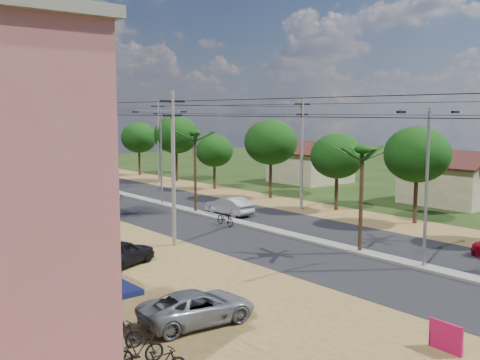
# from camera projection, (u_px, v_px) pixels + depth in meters

# --- Properties ---
(ground) EXTENTS (160.00, 160.00, 0.00)m
(ground) POSITION_uv_depth(u_px,v_px,m) (423.00, 269.00, 27.96)
(ground) COLOR black
(ground) RESTS_ON ground
(road) EXTENTS (12.00, 110.00, 0.04)m
(road) POSITION_uv_depth(u_px,v_px,m) (236.00, 223.00, 39.53)
(road) COLOR black
(road) RESTS_ON ground
(median) EXTENTS (1.00, 90.00, 0.18)m
(median) POSITION_uv_depth(u_px,v_px,m) (211.00, 216.00, 41.83)
(median) COLOR #605E56
(median) RESTS_ON ground
(dirt_lot_west) EXTENTS (18.00, 46.00, 0.04)m
(dirt_lot_west) POSITION_uv_depth(u_px,v_px,m) (69.00, 289.00, 24.76)
(dirt_lot_west) COLOR brown
(dirt_lot_west) RESTS_ON ground
(dirt_shoulder_east) EXTENTS (5.00, 90.00, 0.03)m
(dirt_shoulder_east) POSITION_uv_depth(u_px,v_px,m) (319.00, 210.00, 44.84)
(dirt_shoulder_east) COLOR brown
(dirt_shoulder_east) RESTS_ON ground
(house_east_near) EXTENTS (7.60, 7.50, 4.60)m
(house_east_near) POSITION_uv_depth(u_px,v_px,m) (455.00, 176.00, 47.88)
(house_east_near) COLOR gray
(house_east_near) RESTS_ON ground
(house_east_far) EXTENTS (7.60, 7.50, 4.60)m
(house_east_far) POSITION_uv_depth(u_px,v_px,m) (310.00, 161.00, 62.39)
(house_east_far) COLOR gray
(house_east_far) RESTS_ON ground
(tree_east_c) EXTENTS (4.60, 4.60, 6.83)m
(tree_east_c) POSITION_uv_depth(u_px,v_px,m) (417.00, 155.00, 38.83)
(tree_east_c) COLOR black
(tree_east_c) RESTS_ON ground
(tree_east_d) EXTENTS (4.20, 4.20, 6.13)m
(tree_east_d) POSITION_uv_depth(u_px,v_px,m) (337.00, 156.00, 44.11)
(tree_east_d) COLOR black
(tree_east_d) RESTS_ON ground
(tree_east_e) EXTENTS (4.80, 4.80, 7.14)m
(tree_east_e) POSITION_uv_depth(u_px,v_px,m) (271.00, 142.00, 50.31)
(tree_east_e) COLOR black
(tree_east_e) RESTS_ON ground
(tree_east_f) EXTENTS (3.80, 3.80, 5.52)m
(tree_east_f) POSITION_uv_depth(u_px,v_px,m) (214.00, 151.00, 56.38)
(tree_east_f) COLOR black
(tree_east_f) RESTS_ON ground
(tree_east_g) EXTENTS (5.00, 5.00, 7.38)m
(tree_east_g) POSITION_uv_depth(u_px,v_px,m) (176.00, 135.00, 62.76)
(tree_east_g) COLOR black
(tree_east_g) RESTS_ON ground
(tree_east_h) EXTENTS (4.40, 4.40, 6.52)m
(tree_east_h) POSITION_uv_depth(u_px,v_px,m) (139.00, 138.00, 68.82)
(tree_east_h) COLOR black
(tree_east_h) RESTS_ON ground
(palm_median_near) EXTENTS (2.00, 2.00, 6.15)m
(palm_median_near) POSITION_uv_depth(u_px,v_px,m) (362.00, 154.00, 30.37)
(palm_median_near) COLOR black
(palm_median_near) RESTS_ON ground
(palm_median_mid) EXTENTS (2.00, 2.00, 6.55)m
(palm_median_mid) POSITION_uv_depth(u_px,v_px,m) (195.00, 137.00, 42.67)
(palm_median_mid) COLOR black
(palm_median_mid) RESTS_ON ground
(palm_median_far) EXTENTS (2.00, 2.00, 5.85)m
(palm_median_far) POSITION_uv_depth(u_px,v_px,m) (103.00, 138.00, 55.09)
(palm_median_far) COLOR black
(palm_median_far) RESTS_ON ground
(streetlight_near) EXTENTS (5.10, 0.18, 8.00)m
(streetlight_near) POSITION_uv_depth(u_px,v_px,m) (427.00, 174.00, 27.38)
(streetlight_near) COLOR gray
(streetlight_near) RESTS_ON ground
(streetlight_mid) EXTENTS (5.10, 0.18, 8.00)m
(streetlight_mid) POSITION_uv_depth(u_px,v_px,m) (161.00, 148.00, 46.66)
(streetlight_mid) COLOR gray
(streetlight_mid) RESTS_ON ground
(streetlight_far) EXTENTS (5.10, 0.18, 8.00)m
(streetlight_far) POSITION_uv_depth(u_px,v_px,m) (50.00, 138.00, 65.95)
(streetlight_far) COLOR gray
(streetlight_far) RESTS_ON ground
(utility_pole_w_b) EXTENTS (1.60, 0.24, 9.00)m
(utility_pole_w_b) POSITION_uv_depth(u_px,v_px,m) (173.00, 165.00, 32.27)
(utility_pole_w_b) COLOR #605E56
(utility_pole_w_b) RESTS_ON ground
(utility_pole_w_c) EXTENTS (1.60, 0.24, 9.00)m
(utility_pole_w_c) POSITION_uv_depth(u_px,v_px,m) (39.00, 147.00, 49.24)
(utility_pole_w_c) COLOR #605E56
(utility_pole_w_c) RESTS_ON ground
(utility_pole_e_b) EXTENTS (1.60, 0.24, 9.00)m
(utility_pole_e_b) POSITION_uv_depth(u_px,v_px,m) (302.00, 150.00, 44.41)
(utility_pole_e_b) COLOR #605E56
(utility_pole_e_b) RESTS_ON ground
(utility_pole_e_c) EXTENTS (1.60, 0.24, 9.00)m
(utility_pole_e_c) POSITION_uv_depth(u_px,v_px,m) (158.00, 140.00, 61.38)
(utility_pole_e_c) COLOR #605E56
(utility_pole_e_c) RESTS_ON ground
(car_silver_mid) EXTENTS (1.72, 4.27, 1.38)m
(car_silver_mid) POSITION_uv_depth(u_px,v_px,m) (229.00, 206.00, 42.47)
(car_silver_mid) COLOR gray
(car_silver_mid) RESTS_ON ground
(car_white_far) EXTENTS (3.33, 4.79, 1.29)m
(car_white_far) POSITION_uv_depth(u_px,v_px,m) (109.00, 190.00, 51.53)
(car_white_far) COLOR #BAB9B5
(car_white_far) RESTS_ON ground
(car_parked_silver) EXTENTS (4.60, 2.48, 1.23)m
(car_parked_silver) POSITION_uv_depth(u_px,v_px,m) (198.00, 308.00, 20.70)
(car_parked_silver) COLOR gray
(car_parked_silver) RESTS_ON ground
(car_parked_dark) EXTENTS (4.39, 3.07, 1.39)m
(car_parked_dark) POSITION_uv_depth(u_px,v_px,m) (120.00, 254.00, 28.27)
(car_parked_dark) COLOR black
(car_parked_dark) RESTS_ON ground
(moto_rider_west_a) EXTENTS (0.78, 1.92, 0.98)m
(moto_rider_west_a) POSITION_uv_depth(u_px,v_px,m) (225.00, 219.00, 38.47)
(moto_rider_west_a) COLOR black
(moto_rider_west_a) RESTS_ON ground
(moto_rider_west_b) EXTENTS (1.24, 1.94, 1.13)m
(moto_rider_west_b) POSITION_uv_depth(u_px,v_px,m) (112.00, 191.00, 51.70)
(moto_rider_west_b) COLOR black
(moto_rider_west_b) RESTS_ON ground
(roadside_sign) EXTENTS (0.14, 1.23, 1.02)m
(roadside_sign) POSITION_uv_depth(u_px,v_px,m) (446.00, 338.00, 18.27)
(roadside_sign) COLOR #A30F40
(roadside_sign) RESTS_ON ground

